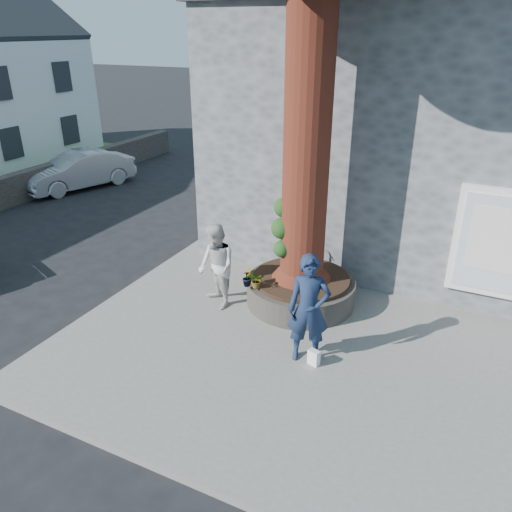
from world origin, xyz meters
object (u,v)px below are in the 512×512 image
at_px(car_silver, 79,170).
at_px(man, 309,309).
at_px(woman, 217,267).
at_px(planter, 301,290).

bearing_deg(car_silver, man, -9.87).
distance_m(woman, car_silver, 10.60).
bearing_deg(man, woman, 138.94).
bearing_deg(man, car_silver, 131.30).
xyz_separation_m(planter, man, (0.83, -1.83, 0.71)).
bearing_deg(car_silver, planter, -3.97).
height_order(planter, car_silver, car_silver).
xyz_separation_m(man, woman, (-2.36, 0.94, -0.10)).
bearing_deg(man, planter, 95.03).
distance_m(planter, man, 2.13).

